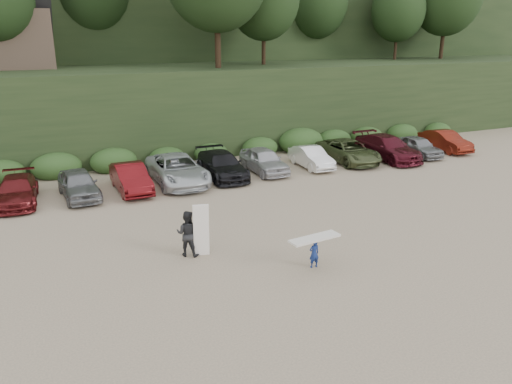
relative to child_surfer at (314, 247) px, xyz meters
name	(u,v)px	position (x,y,z in m)	size (l,w,h in m)	color
ground	(302,238)	(0.98, 2.68, -0.83)	(120.00, 120.00, 0.00)	tan
hillside_backdrop	(125,3)	(0.72, 38.61, 10.39)	(90.00, 41.50, 28.00)	black
parked_cars	(209,168)	(0.22, 12.72, -0.07)	(39.35, 6.20, 1.65)	#A9A9AE
child_surfer	(314,247)	(0.00, 0.00, 0.00)	(2.09, 0.80, 1.22)	navy
adult_surfer	(189,233)	(-3.96, 2.94, 0.11)	(1.37, 1.08, 2.19)	black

